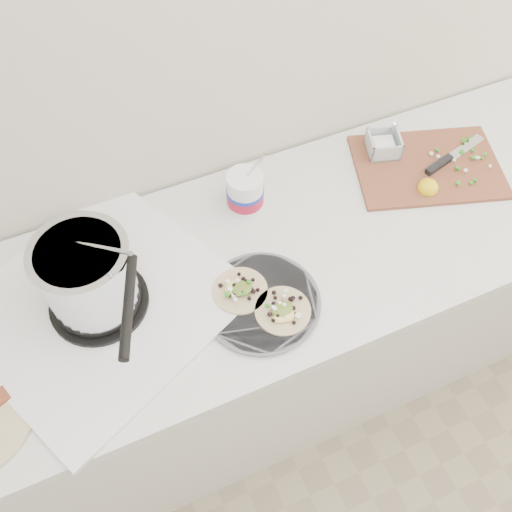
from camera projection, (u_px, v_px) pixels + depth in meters
name	position (u px, v px, depth m)	size (l,w,h in m)	color
counter	(284.00, 320.00, 1.90)	(2.44, 0.66, 0.90)	silver
stove	(92.00, 286.00, 1.34)	(0.77, 0.75, 0.28)	silver
taco_plate	(261.00, 300.00, 1.40)	(0.30, 0.30, 0.04)	#55565C
tub	(246.00, 190.00, 1.54)	(0.10, 0.10, 0.23)	white
cutboard	(426.00, 162.00, 1.67)	(0.49, 0.41, 0.07)	brown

